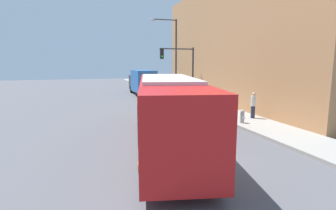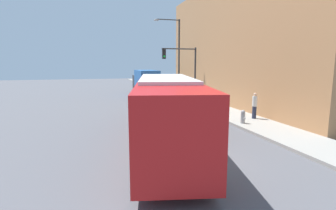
# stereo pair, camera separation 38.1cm
# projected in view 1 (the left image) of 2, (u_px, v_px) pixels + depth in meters

# --- Properties ---
(ground_plane) EXTENTS (120.00, 120.00, 0.00)m
(ground_plane) POSITION_uv_depth(u_px,v_px,m) (203.00, 163.00, 10.48)
(ground_plane) COLOR #515156
(sidewalk) EXTENTS (2.99, 70.00, 0.17)m
(sidewalk) POSITION_uv_depth(u_px,v_px,m) (177.00, 96.00, 31.08)
(sidewalk) COLOR gray
(sidewalk) RESTS_ON ground_plane
(building_facade) EXTENTS (6.00, 25.28, 11.57)m
(building_facade) POSITION_uv_depth(u_px,v_px,m) (243.00, 44.00, 25.54)
(building_facade) COLOR #B27A4C
(building_facade) RESTS_ON ground_plane
(city_bus) EXTENTS (5.15, 12.68, 3.29)m
(city_bus) POSITION_uv_depth(u_px,v_px,m) (167.00, 106.00, 12.74)
(city_bus) COLOR red
(city_bus) RESTS_ON ground_plane
(delivery_truck) EXTENTS (2.29, 7.06, 3.08)m
(delivery_truck) POSITION_uv_depth(u_px,v_px,m) (142.00, 81.00, 33.10)
(delivery_truck) COLOR #265999
(delivery_truck) RESTS_ON ground_plane
(fire_hydrant) EXTENTS (0.28, 0.38, 0.85)m
(fire_hydrant) POSITION_uv_depth(u_px,v_px,m) (242.00, 116.00, 16.69)
(fire_hydrant) COLOR #999999
(fire_hydrant) RESTS_ON sidewalk
(traffic_light_pole) EXTENTS (3.28, 0.35, 5.20)m
(traffic_light_pole) POSITION_uv_depth(u_px,v_px,m) (181.00, 65.00, 23.88)
(traffic_light_pole) COLOR #2D2D2D
(traffic_light_pole) RESTS_ON sidewalk
(street_lamp) EXTENTS (2.92, 0.28, 8.46)m
(street_lamp) POSITION_uv_depth(u_px,v_px,m) (173.00, 52.00, 28.64)
(street_lamp) COLOR #2D2D2D
(street_lamp) RESTS_ON sidewalk
(pedestrian_near_corner) EXTENTS (0.34, 0.34, 1.78)m
(pedestrian_near_corner) POSITION_uv_depth(u_px,v_px,m) (253.00, 105.00, 18.08)
(pedestrian_near_corner) COLOR #23283D
(pedestrian_near_corner) RESTS_ON sidewalk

